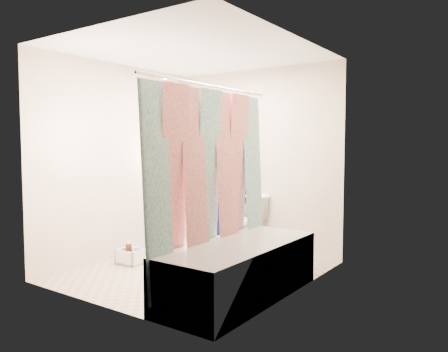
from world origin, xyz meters
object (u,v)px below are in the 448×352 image
Objects in this scene: toilet at (241,224)px; cleaning_caddy at (131,257)px; bathtub at (240,269)px; plumber at (213,188)px.

toilet is 1.44m from cleaning_caddy.
cleaning_caddy is at bearing -118.58° from toilet.
bathtub is at bearing -9.78° from cleaning_caddy.
cleaning_caddy is (-0.59, -0.85, -0.78)m from plumber.
toilet reaches higher than cleaning_caddy.
plumber is at bearing -116.05° from toilet.
plumber is 5.73× the size of cleaning_caddy.
plumber is 1.29m from cleaning_caddy.
bathtub is 1.02× the size of plumber.
toilet reaches higher than bathtub.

